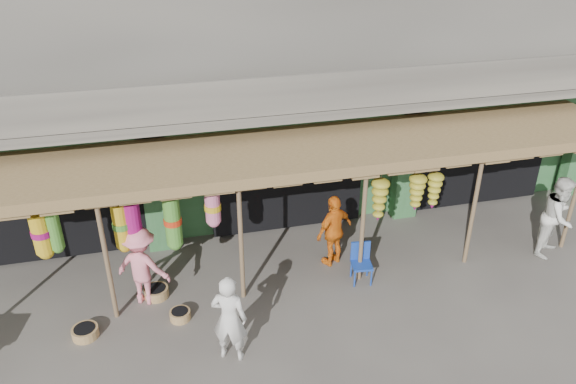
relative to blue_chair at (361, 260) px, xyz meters
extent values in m
plane|color=#514C47|center=(-1.01, 0.23, -0.48)|extent=(80.00, 80.00, 0.00)
cube|color=#2D6033|center=(-1.01, 5.38, 1.02)|extent=(16.00, 5.70, 3.00)
cube|color=gray|center=(-1.01, 1.88, 2.72)|extent=(16.00, 0.90, 0.22)
cube|color=gray|center=(-1.01, 1.48, 3.22)|extent=(16.00, 0.10, 0.80)
cube|color=#2D6033|center=(-1.01, 2.28, 2.37)|extent=(16.00, 0.35, 0.35)
cube|color=yellow|center=(-6.01, 2.20, 2.27)|extent=(1.70, 0.06, 0.55)
cube|color=#B21414|center=(-6.01, 2.16, 2.27)|extent=(1.30, 0.02, 0.30)
cube|color=black|center=(-6.01, 3.23, 0.87)|extent=(3.60, 2.00, 2.50)
cube|color=black|center=(-1.01, 3.23, 0.87)|extent=(3.60, 2.00, 2.50)
cube|color=black|center=(3.99, 3.23, 0.87)|extent=(3.60, 2.00, 2.50)
cube|color=#2D6033|center=(-4.01, 2.28, 1.02)|extent=(0.60, 0.35, 3.00)
cube|color=#2D6033|center=(1.99, 2.28, 1.02)|extent=(0.60, 0.35, 3.00)
cylinder|color=brown|center=(-5.01, 0.03, 0.82)|extent=(0.09, 0.09, 2.60)
cylinder|color=brown|center=(-2.51, 0.03, 0.82)|extent=(0.09, 0.09, 2.60)
cylinder|color=brown|center=(-0.01, 0.03, 0.82)|extent=(0.09, 0.09, 2.60)
cylinder|color=brown|center=(2.49, 0.03, 0.82)|extent=(0.09, 0.09, 2.60)
cylinder|color=brown|center=(4.99, 0.03, 0.82)|extent=(0.09, 0.09, 2.60)
cylinder|color=brown|center=(-1.26, 0.03, 2.02)|extent=(12.90, 0.08, 0.08)
cylinder|color=brown|center=(-4.01, 0.43, 1.87)|extent=(5.50, 0.06, 0.06)
cube|color=brown|center=(-1.01, 1.13, 2.20)|extent=(14.00, 2.70, 0.22)
cylinder|color=#183B9E|center=(-0.21, -0.23, -0.29)|extent=(0.04, 0.04, 0.39)
cylinder|color=#183B9E|center=(0.14, -0.28, -0.29)|extent=(0.04, 0.04, 0.39)
cylinder|color=#183B9E|center=(-0.16, 0.12, -0.29)|extent=(0.04, 0.04, 0.39)
cylinder|color=#183B9E|center=(0.19, 0.07, -0.29)|extent=(0.04, 0.04, 0.39)
cube|color=#183B9E|center=(-0.01, -0.08, -0.07)|extent=(0.46, 0.46, 0.05)
cube|color=#183B9E|center=(0.02, 0.11, 0.16)|extent=(0.41, 0.09, 0.44)
cylinder|color=brown|center=(-4.23, 0.45, -0.38)|extent=(0.58, 0.58, 0.21)
cylinder|color=olive|center=(-5.56, -0.42, -0.39)|extent=(0.62, 0.62, 0.19)
cylinder|color=#9C6B49|center=(-3.82, -0.36, -0.39)|extent=(0.42, 0.42, 0.18)
imported|color=silver|center=(-3.01, -1.57, 0.37)|extent=(0.74, 0.63, 1.71)
imported|color=silver|center=(4.57, -0.11, 0.47)|extent=(1.17, 1.11, 1.90)
imported|color=orange|center=(-0.37, 0.72, 0.35)|extent=(1.06, 0.81, 1.67)
imported|color=pink|center=(-4.43, 0.37, 0.36)|extent=(1.26, 1.06, 1.69)
camera|label=1|loc=(-3.84, -9.01, 6.81)|focal=35.00mm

